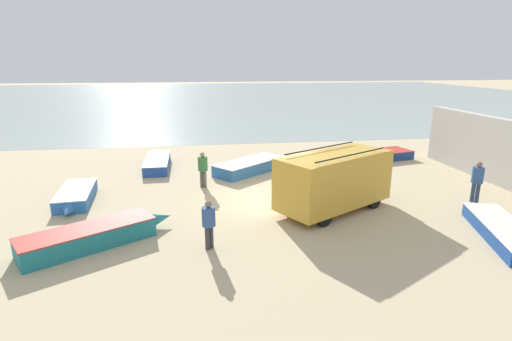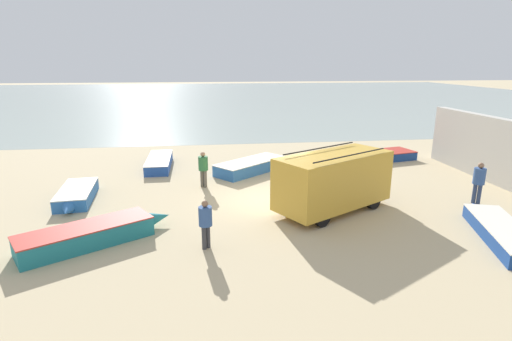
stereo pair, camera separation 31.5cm
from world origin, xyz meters
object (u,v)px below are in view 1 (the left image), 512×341
(fishing_rowboat_0, at_px, (252,166))
(fishing_rowboat_1, at_px, (76,196))
(fishing_rowboat_5, at_px, (158,162))
(fishing_rowboat_2, at_px, (501,230))
(fishing_rowboat_3, at_px, (95,235))
(fisherman_0, at_px, (477,178))
(fisherman_1, at_px, (209,220))
(fisherman_2, at_px, (203,166))
(parked_van, at_px, (335,180))
(fishing_rowboat_4, at_px, (378,155))

(fishing_rowboat_0, bearing_deg, fishing_rowboat_1, 165.71)
(fishing_rowboat_0, xyz_separation_m, fishing_rowboat_5, (-5.05, 1.66, -0.04))
(fishing_rowboat_2, bearing_deg, fishing_rowboat_3, 102.00)
(fisherman_0, bearing_deg, fisherman_1, 148.27)
(fisherman_0, height_order, fisherman_2, fisherman_0)
(parked_van, bearing_deg, fisherman_0, -29.76)
(fishing_rowboat_5, relative_size, fisherman_0, 2.80)
(fishing_rowboat_4, bearing_deg, parked_van, 42.20)
(fishing_rowboat_4, xyz_separation_m, fisherman_1, (-10.38, -10.39, 0.69))
(fishing_rowboat_2, distance_m, fisherman_2, 11.96)
(fishing_rowboat_1, xyz_separation_m, fishing_rowboat_2, (15.04, -5.61, -0.02))
(fishing_rowboat_2, distance_m, fisherman_0, 3.60)
(fishing_rowboat_5, bearing_deg, parked_van, -137.33)
(fishing_rowboat_1, relative_size, fisherman_2, 2.33)
(fishing_rowboat_1, bearing_deg, fishing_rowboat_2, 63.98)
(fishing_rowboat_4, bearing_deg, fishing_rowboat_5, -13.19)
(fishing_rowboat_5, bearing_deg, fishing_rowboat_2, -133.11)
(fishing_rowboat_0, relative_size, fisherman_1, 2.84)
(fishing_rowboat_2, height_order, fishing_rowboat_3, fishing_rowboat_3)
(fishing_rowboat_0, height_order, fishing_rowboat_1, fishing_rowboat_0)
(fishing_rowboat_5, height_order, fisherman_2, fisherman_2)
(fishing_rowboat_2, relative_size, fishing_rowboat_5, 1.05)
(fishing_rowboat_0, xyz_separation_m, fisherman_2, (-2.61, -2.46, 0.70))
(fishing_rowboat_1, bearing_deg, fishing_rowboat_5, 146.68)
(fishing_rowboat_1, height_order, fisherman_1, fisherman_1)
(fisherman_2, bearing_deg, fishing_rowboat_4, 138.17)
(fishing_rowboat_1, xyz_separation_m, fisherman_0, (16.43, -2.38, 0.77))
(fisherman_0, xyz_separation_m, fisherman_2, (-11.14, 3.68, -0.03))
(fishing_rowboat_1, bearing_deg, fisherman_1, 40.95)
(fisherman_0, height_order, fisherman_1, fisherman_0)
(fishing_rowboat_0, bearing_deg, fisherman_0, -75.52)
(fishing_rowboat_4, bearing_deg, fishing_rowboat_3, 21.73)
(parked_van, relative_size, fishing_rowboat_2, 1.00)
(fishing_rowboat_2, height_order, fisherman_1, fisherman_1)
(fishing_rowboat_0, distance_m, fisherman_0, 10.53)
(fishing_rowboat_5, bearing_deg, fishing_rowboat_0, -109.15)
(fisherman_1, bearing_deg, parked_van, -102.59)
(fishing_rowboat_2, xyz_separation_m, fishing_rowboat_5, (-12.18, 11.03, 0.03))
(fisherman_0, bearing_deg, fishing_rowboat_1, 126.31)
(fisherman_0, bearing_deg, fishing_rowboat_4, 49.70)
(fishing_rowboat_0, relative_size, fishing_rowboat_1, 1.15)
(fishing_rowboat_5, distance_m, fisherman_2, 4.85)
(fishing_rowboat_1, distance_m, fisherman_1, 7.42)
(fishing_rowboat_2, relative_size, fishing_rowboat_4, 1.09)
(fishing_rowboat_0, relative_size, fisherman_2, 2.68)
(fishing_rowboat_5, bearing_deg, fisherman_0, -120.85)
(fishing_rowboat_4, distance_m, fisherman_1, 14.70)
(fishing_rowboat_3, distance_m, fisherman_1, 3.75)
(fishing_rowboat_3, height_order, fisherman_2, fisherman_2)
(fisherman_2, bearing_deg, parked_van, 80.74)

